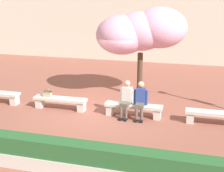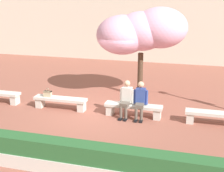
# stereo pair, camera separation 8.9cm
# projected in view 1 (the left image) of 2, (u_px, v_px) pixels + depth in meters

# --- Properties ---
(ground_plane) EXTENTS (100.00, 100.00, 0.00)m
(ground_plane) POSITION_uv_depth(u_px,v_px,m) (96.00, 113.00, 11.37)
(ground_plane) COLOR #8E5142
(building_facade) EXTENTS (28.00, 4.00, 7.33)m
(building_facade) POSITION_uv_depth(u_px,v_px,m) (148.00, 2.00, 20.76)
(building_facade) COLOR beige
(building_facade) RESTS_ON ground
(stone_bench_near_west) EXTENTS (2.03, 0.44, 0.45)m
(stone_bench_near_west) POSITION_uv_depth(u_px,v_px,m) (60.00, 101.00, 11.63)
(stone_bench_near_west) COLOR beige
(stone_bench_near_west) RESTS_ON ground
(stone_bench_center) EXTENTS (2.03, 0.44, 0.45)m
(stone_bench_center) POSITION_uv_depth(u_px,v_px,m) (133.00, 108.00, 10.93)
(stone_bench_center) COLOR beige
(stone_bench_center) RESTS_ON ground
(stone_bench_near_east) EXTENTS (2.03, 0.44, 0.45)m
(stone_bench_near_east) POSITION_uv_depth(u_px,v_px,m) (217.00, 116.00, 10.22)
(stone_bench_near_east) COLOR beige
(stone_bench_near_east) RESTS_ON ground
(person_seated_left) EXTENTS (0.51, 0.70, 1.29)m
(person_seated_left) POSITION_uv_depth(u_px,v_px,m) (126.00, 98.00, 10.83)
(person_seated_left) COLOR black
(person_seated_left) RESTS_ON ground
(person_seated_right) EXTENTS (0.51, 0.69, 1.29)m
(person_seated_right) POSITION_uv_depth(u_px,v_px,m) (140.00, 99.00, 10.71)
(person_seated_right) COLOR black
(person_seated_right) RESTS_ON ground
(handbag) EXTENTS (0.30, 0.15, 0.34)m
(handbag) POSITION_uv_depth(u_px,v_px,m) (47.00, 93.00, 11.67)
(handbag) COLOR tan
(handbag) RESTS_ON stone_bench_near_west
(cherry_tree_main) EXTENTS (3.59, 2.44, 3.69)m
(cherry_tree_main) POSITION_uv_depth(u_px,v_px,m) (140.00, 31.00, 12.44)
(cherry_tree_main) COLOR #473323
(cherry_tree_main) RESTS_ON ground
(planter_hedge_foreground) EXTENTS (14.41, 0.50, 0.80)m
(planter_hedge_foreground) POSITION_uv_depth(u_px,v_px,m) (46.00, 154.00, 7.63)
(planter_hedge_foreground) COLOR beige
(planter_hedge_foreground) RESTS_ON ground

